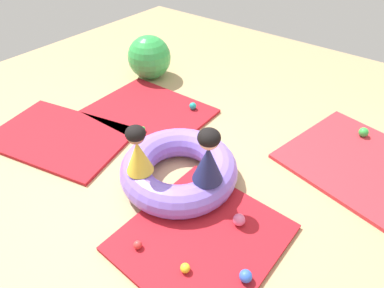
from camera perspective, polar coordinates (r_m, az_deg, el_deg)
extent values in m
plane|color=tan|center=(3.21, -1.41, -6.38)|extent=(8.00, 8.00, 0.00)
cube|color=#B21923|center=(4.15, -7.35, 5.61)|extent=(1.44, 1.12, 0.04)
cube|color=#B21923|center=(3.99, -22.02, 1.16)|extent=(1.69, 1.29, 0.04)
cube|color=#B21923|center=(2.77, 1.73, -15.94)|extent=(1.18, 1.26, 0.04)
cube|color=red|center=(3.76, 29.06, -3.97)|extent=(1.87, 1.61, 0.04)
torus|color=#8466E0|center=(3.11, -2.28, -4.40)|extent=(1.11, 1.11, 0.30)
cone|color=yellow|center=(2.82, -9.29, -2.14)|extent=(0.34, 0.34, 0.31)
sphere|color=#936647|center=(2.68, -9.79, 1.55)|extent=(0.16, 0.16, 0.16)
ellipsoid|color=black|center=(2.67, -9.82, 1.82)|extent=(0.17, 0.17, 0.13)
cone|color=navy|center=(2.70, 2.79, -3.38)|extent=(0.36, 0.36, 0.34)
sphere|color=beige|center=(2.54, 2.97, 0.81)|extent=(0.17, 0.17, 0.17)
ellipsoid|color=black|center=(2.52, 2.98, 1.12)|extent=(0.19, 0.19, 0.15)
sphere|color=green|center=(4.12, 27.67, 1.84)|extent=(0.11, 0.11, 0.11)
sphere|color=yellow|center=(2.56, -1.19, -20.76)|extent=(0.07, 0.07, 0.07)
sphere|color=blue|center=(2.54, 9.32, -21.72)|extent=(0.09, 0.09, 0.09)
sphere|color=red|center=(2.70, -9.43, -16.91)|extent=(0.07, 0.07, 0.07)
sphere|color=teal|center=(4.10, 0.14, 6.63)|extent=(0.09, 0.09, 0.09)
sphere|color=pink|center=(2.81, 8.18, -12.91)|extent=(0.10, 0.10, 0.10)
sphere|color=green|center=(3.77, -8.60, 2.58)|extent=(0.07, 0.07, 0.07)
sphere|color=green|center=(4.86, -7.43, 14.72)|extent=(0.61, 0.61, 0.61)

